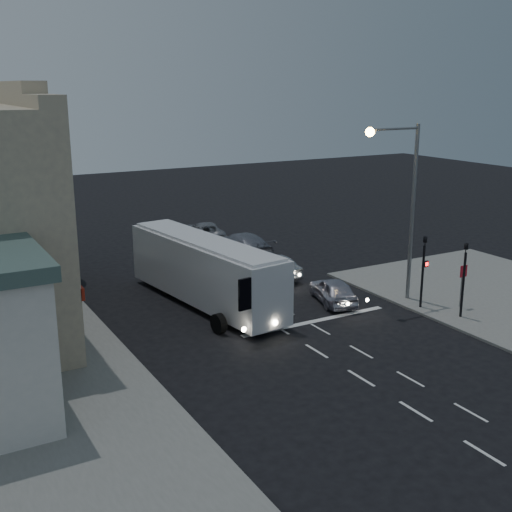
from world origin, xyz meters
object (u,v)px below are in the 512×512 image
traffic_signal_main (424,263)px  traffic_signal_side (464,271)px  tour_bus (205,269)px  car_sedan_b (241,245)px  street_tree (32,205)px  car_sedan_c (205,231)px  car_sedan_a (271,267)px  car_suv (333,290)px  streetlight (404,193)px  regulatory_sign (462,279)px

traffic_signal_main → traffic_signal_side: size_ratio=1.00×
traffic_signal_side → tour_bus: bearing=140.8°
car_sedan_b → street_tree: bearing=-4.6°
car_sedan_c → car_sedan_b: bearing=104.2°
tour_bus → car_sedan_b: size_ratio=2.04×
traffic_signal_side → street_tree: 23.24m
car_sedan_a → traffic_signal_main: bearing=105.2°
car_sedan_b → traffic_signal_side: (3.77, -15.36, 1.60)m
car_suv → street_tree: 17.27m
car_sedan_c → traffic_signal_main: size_ratio=1.20×
car_suv → street_tree: size_ratio=0.63×
car_suv → traffic_signal_main: 4.78m
tour_bus → streetlight: bearing=-34.8°
car_sedan_b → traffic_signal_main: (3.07, -13.38, 1.60)m
car_sedan_c → traffic_signal_main: 19.20m
tour_bus → traffic_signal_main: traffic_signal_main is taller
car_suv → traffic_signal_main: traffic_signal_main is taller
traffic_signal_side → regulatory_sign: traffic_signal_side is taller
car_sedan_b → car_sedan_a: bearing=81.2°
tour_bus → car_sedan_a: bearing=16.4°
tour_bus → traffic_signal_main: bearing=-40.8°
car_sedan_c → regulatory_sign: regulatory_sign is taller
car_sedan_a → car_sedan_b: (0.70, 4.98, 0.16)m
car_sedan_b → traffic_signal_side: traffic_signal_side is taller
streetlight → car_suv: bearing=151.9°
regulatory_sign → car_sedan_c: bearing=103.6°
car_sedan_a → street_tree: bearing=-34.9°
car_sedan_b → traffic_signal_side: 15.90m
car_sedan_c → traffic_signal_main: traffic_signal_main is taller
car_suv → car_sedan_b: 10.36m
car_sedan_b → traffic_signal_main: 13.82m
car_sedan_b → tour_bus: bearing=49.6°
car_sedan_c → regulatory_sign: 20.48m
tour_bus → traffic_signal_side: (9.84, -8.03, 0.54)m
car_sedan_c → traffic_signal_side: bearing=114.1°
street_tree → regulatory_sign: bearing=-41.1°
car_suv → car_sedan_c: (0.14, 15.85, 0.02)m
tour_bus → car_sedan_b: 9.57m
traffic_signal_side → streetlight: (-0.96, 3.40, 3.31)m
car_sedan_b → traffic_signal_main: bearing=102.2°
car_suv → car_sedan_c: bearing=-74.6°
traffic_signal_main → street_tree: bearing=138.0°
car_sedan_a → car_sedan_c: size_ratio=0.82×
streetlight → car_sedan_b: bearing=103.3°
car_sedan_a → car_sedan_b: size_ratio=0.71×
car_suv → traffic_signal_main: (3.26, -3.02, 1.75)m
street_tree → car_sedan_a: bearing=-25.9°
car_sedan_b → traffic_signal_main: traffic_signal_main is taller
streetlight → street_tree: 20.19m
traffic_signal_main → tour_bus: bearing=146.5°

